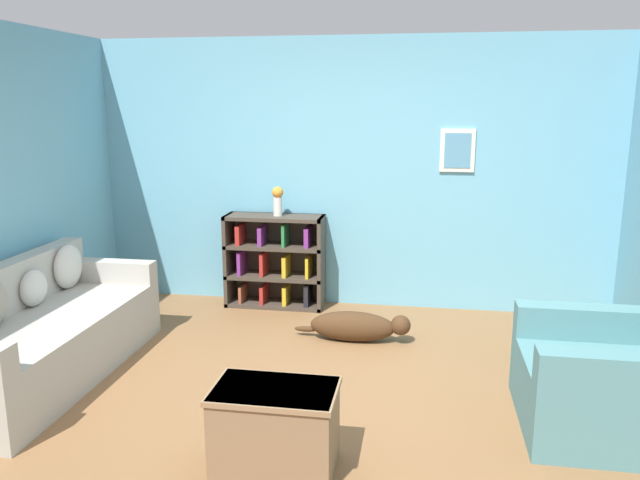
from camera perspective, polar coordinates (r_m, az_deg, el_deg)
ground_plane at (r=4.33m, az=-0.90°, el=-14.85°), size 14.00×14.00×0.00m
wall_back at (r=6.11m, az=2.90°, el=6.01°), size 5.60×0.13×2.60m
couch at (r=5.06m, az=-24.31°, el=-7.98°), size 0.85×2.08×0.83m
bookshelf at (r=6.19m, az=-4.07°, el=-1.95°), size 0.97×0.33×0.91m
recliner_chair at (r=4.33m, az=25.81°, el=-11.19°), size 1.03×1.00×1.02m
coffee_table at (r=3.58m, az=-4.12°, el=-16.61°), size 0.68×0.44×0.48m
dog at (r=5.34m, az=3.38°, el=-7.87°), size 1.00×0.23×0.26m
vase at (r=6.03m, az=-3.89°, el=3.73°), size 0.11×0.11×0.28m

